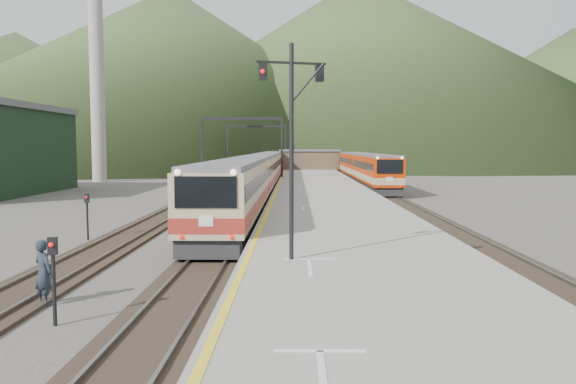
{
  "coord_description": "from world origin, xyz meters",
  "views": [
    {
      "loc": [
        3.37,
        -10.27,
        4.54
      ],
      "look_at": [
        2.97,
        21.07,
        2.0
      ],
      "focal_mm": 35.0,
      "sensor_mm": 36.0,
      "label": 1
    }
  ],
  "objects_px": {
    "second_train": "(363,169)",
    "signal_mast": "(291,129)",
    "worker": "(44,272)",
    "main_train": "(264,170)"
  },
  "relations": [
    {
      "from": "second_train",
      "to": "signal_mast",
      "type": "height_order",
      "value": "signal_mast"
    },
    {
      "from": "second_train",
      "to": "signal_mast",
      "type": "xyz_separation_m",
      "value": [
        -8.25,
        -49.43,
        3.2
      ]
    },
    {
      "from": "main_train",
      "to": "second_train",
      "type": "distance_m",
      "value": 13.21
    },
    {
      "from": "second_train",
      "to": "worker",
      "type": "xyz_separation_m",
      "value": [
        -15.34,
        -51.16,
        -0.95
      ]
    },
    {
      "from": "worker",
      "to": "second_train",
      "type": "bearing_deg",
      "value": -71.45
    },
    {
      "from": "main_train",
      "to": "signal_mast",
      "type": "xyz_separation_m",
      "value": [
        3.25,
        -42.92,
        3.11
      ]
    },
    {
      "from": "signal_mast",
      "to": "second_train",
      "type": "bearing_deg",
      "value": 80.52
    },
    {
      "from": "signal_mast",
      "to": "worker",
      "type": "relative_size",
      "value": 3.54
    },
    {
      "from": "signal_mast",
      "to": "worker",
      "type": "height_order",
      "value": "signal_mast"
    },
    {
      "from": "main_train",
      "to": "signal_mast",
      "type": "height_order",
      "value": "signal_mast"
    }
  ]
}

